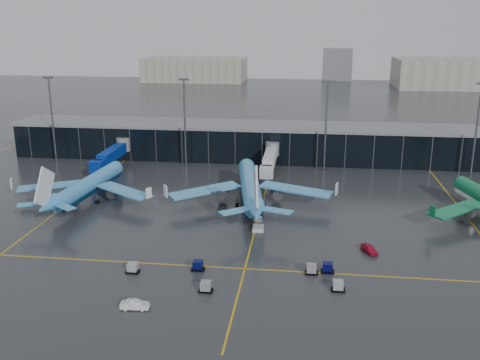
# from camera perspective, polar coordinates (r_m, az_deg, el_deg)

# --- Properties ---
(ground) EXTENTS (600.00, 600.00, 0.00)m
(ground) POSITION_cam_1_polar(r_m,az_deg,el_deg) (108.15, -3.84, -5.67)
(ground) COLOR #282B2D
(ground) RESTS_ON ground
(terminal_pier) EXTENTS (142.00, 17.00, 10.70)m
(terminal_pier) POSITION_cam_1_polar(r_m,az_deg,el_deg) (165.21, 0.19, 4.20)
(terminal_pier) COLOR black
(terminal_pier) RESTS_ON ground
(jet_bridges) EXTENTS (94.00, 27.50, 7.20)m
(jet_bridges) POSITION_cam_1_polar(r_m,az_deg,el_deg) (155.66, -13.60, 2.63)
(jet_bridges) COLOR #595B60
(jet_bridges) RESTS_ON ground
(flood_masts) EXTENTS (203.00, 0.50, 25.50)m
(flood_masts) POSITION_cam_1_polar(r_m,az_deg,el_deg) (151.32, 1.53, 6.29)
(flood_masts) COLOR #595B60
(flood_masts) RESTS_ON ground
(distant_hangars) EXTENTS (260.00, 71.00, 22.00)m
(distant_hangars) POSITION_cam_1_polar(r_m,az_deg,el_deg) (370.86, 12.09, 11.29)
(distant_hangars) COLOR #B2AD99
(distant_hangars) RESTS_ON ground
(taxi_lines) EXTENTS (220.00, 120.00, 0.02)m
(taxi_lines) POSITION_cam_1_polar(r_m,az_deg,el_deg) (116.60, 1.99, -3.94)
(taxi_lines) COLOR gold
(taxi_lines) RESTS_ON ground
(airliner_arkefly) EXTENTS (38.69, 43.18, 12.39)m
(airliner_arkefly) POSITION_cam_1_polar(r_m,az_deg,el_deg) (130.19, -15.85, 0.49)
(airliner_arkefly) COLOR #4095D2
(airliner_arkefly) RESTS_ON ground
(airliner_klm_near) EXTENTS (46.40, 50.94, 13.87)m
(airliner_klm_near) POSITION_cam_1_polar(r_m,az_deg,el_deg) (122.77, 1.09, 0.53)
(airliner_klm_near) COLOR #43A0DD
(airliner_klm_near) RESTS_ON ground
(baggage_carts) EXTENTS (36.42, 10.69, 1.70)m
(baggage_carts) POSITION_cam_1_polar(r_m,az_deg,el_deg) (89.73, 1.25, -9.99)
(baggage_carts) COLOR black
(baggage_carts) RESTS_ON ground
(mobile_airstair) EXTENTS (2.30, 3.27, 3.45)m
(mobile_airstair) POSITION_cam_1_polar(r_m,az_deg,el_deg) (109.22, 1.97, -4.97)
(mobile_airstair) COLOR silver
(mobile_airstair) RESTS_ON ground
(service_van_red) EXTENTS (3.34, 4.62, 1.46)m
(service_van_red) POSITION_cam_1_polar(r_m,az_deg,el_deg) (101.82, 13.63, -7.14)
(service_van_red) COLOR #B90E32
(service_van_red) RESTS_ON ground
(service_van_white) EXTENTS (4.39, 1.84, 1.41)m
(service_van_white) POSITION_cam_1_polar(r_m,az_deg,el_deg) (82.51, -11.16, -12.92)
(service_van_white) COLOR white
(service_van_white) RESTS_ON ground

